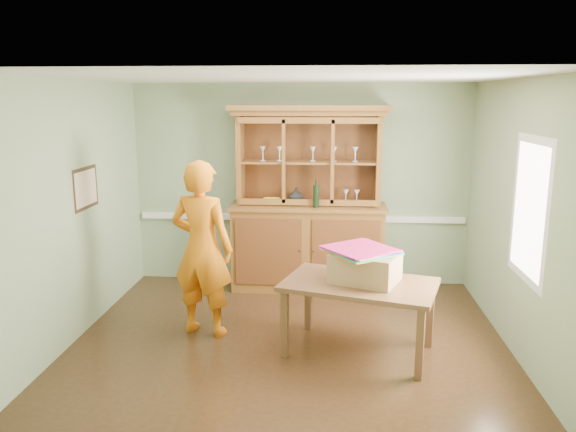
# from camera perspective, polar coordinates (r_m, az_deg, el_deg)

# --- Properties ---
(floor) EXTENTS (4.50, 4.50, 0.00)m
(floor) POSITION_cam_1_polar(r_m,az_deg,el_deg) (6.07, 0.15, -12.49)
(floor) COLOR #452816
(floor) RESTS_ON ground
(ceiling) EXTENTS (4.50, 4.50, 0.00)m
(ceiling) POSITION_cam_1_polar(r_m,az_deg,el_deg) (5.52, 0.16, 13.92)
(ceiling) COLOR white
(ceiling) RESTS_ON wall_back
(wall_back) EXTENTS (4.50, 0.00, 4.50)m
(wall_back) POSITION_cam_1_polar(r_m,az_deg,el_deg) (7.61, 1.28, 3.18)
(wall_back) COLOR gray
(wall_back) RESTS_ON floor
(wall_left) EXTENTS (0.00, 4.00, 4.00)m
(wall_left) POSITION_cam_1_polar(r_m,az_deg,el_deg) (6.22, -20.98, 0.41)
(wall_left) COLOR gray
(wall_left) RESTS_ON floor
(wall_right) EXTENTS (0.00, 4.00, 4.00)m
(wall_right) POSITION_cam_1_polar(r_m,az_deg,el_deg) (5.92, 22.43, -0.27)
(wall_right) COLOR gray
(wall_right) RESTS_ON floor
(wall_front) EXTENTS (4.50, 0.00, 4.50)m
(wall_front) POSITION_cam_1_polar(r_m,az_deg,el_deg) (3.72, -2.15, -6.26)
(wall_front) COLOR gray
(wall_front) RESTS_ON floor
(chair_rail) EXTENTS (4.41, 0.05, 0.08)m
(chair_rail) POSITION_cam_1_polar(r_m,az_deg,el_deg) (7.66, 1.25, -0.17)
(chair_rail) COLOR white
(chair_rail) RESTS_ON wall_back
(framed_map) EXTENTS (0.03, 0.60, 0.46)m
(framed_map) POSITION_cam_1_polar(r_m,az_deg,el_deg) (6.45, -19.82, 2.68)
(framed_map) COLOR #332214
(framed_map) RESTS_ON wall_left
(window_panel) EXTENTS (0.03, 0.96, 1.36)m
(window_panel) POSITION_cam_1_polar(r_m,az_deg,el_deg) (5.61, 23.27, 0.59)
(window_panel) COLOR white
(window_panel) RESTS_ON wall_right
(china_hutch) EXTENTS (2.05, 0.68, 2.42)m
(china_hutch) POSITION_cam_1_polar(r_m,az_deg,el_deg) (7.43, 2.03, -1.01)
(china_hutch) COLOR brown
(china_hutch) RESTS_ON floor
(dining_table) EXTENTS (1.65, 1.26, 0.73)m
(dining_table) POSITION_cam_1_polar(r_m,az_deg,el_deg) (5.62, 7.27, -7.52)
(dining_table) COLOR brown
(dining_table) RESTS_ON floor
(cardboard_box) EXTENTS (0.76, 0.69, 0.29)m
(cardboard_box) POSITION_cam_1_polar(r_m,az_deg,el_deg) (5.59, 7.84, -5.15)
(cardboard_box) COLOR #9F7552
(cardboard_box) RESTS_ON dining_table
(kite_stack) EXTENTS (0.81, 0.81, 0.05)m
(kite_stack) POSITION_cam_1_polar(r_m,az_deg,el_deg) (5.52, 7.51, -3.52)
(kite_stack) COLOR yellow
(kite_stack) RESTS_ON cardboard_box
(person) EXTENTS (0.78, 0.61, 1.89)m
(person) POSITION_cam_1_polar(r_m,az_deg,el_deg) (6.01, -8.72, -3.29)
(person) COLOR orange
(person) RESTS_ON floor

